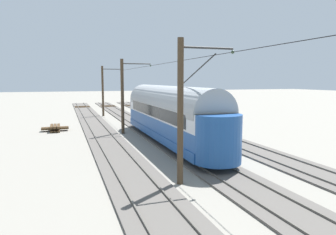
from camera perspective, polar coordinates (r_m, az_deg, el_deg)
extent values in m
plane|color=gray|center=(25.89, -1.75, -3.54)|extent=(220.00, 220.00, 0.00)
cube|color=#56514C|center=(27.51, 7.18, -2.86)|extent=(2.80, 80.00, 0.10)
cube|color=#59544C|center=(27.19, 5.82, -2.76)|extent=(0.07, 80.00, 0.08)
cube|color=#59544C|center=(27.81, 8.51, -2.58)|extent=(0.07, 80.00, 0.08)
cube|color=#47331E|center=(57.77, -6.89, 2.35)|extent=(2.50, 0.24, 0.08)
cube|color=#47331E|center=(57.14, -6.76, 2.30)|extent=(2.50, 0.24, 0.08)
cube|color=#47331E|center=(56.50, -6.62, 2.25)|extent=(2.50, 0.24, 0.08)
cube|color=#47331E|center=(55.87, -6.47, 2.20)|extent=(2.50, 0.24, 0.08)
cube|color=#47331E|center=(55.24, -6.33, 2.15)|extent=(2.50, 0.24, 0.08)
cube|color=#56514C|center=(25.88, -1.75, -3.43)|extent=(2.80, 80.00, 0.10)
cube|color=#59544C|center=(25.67, -3.28, -3.32)|extent=(0.07, 80.00, 0.08)
cube|color=#59544C|center=(26.08, -0.24, -3.14)|extent=(0.07, 80.00, 0.08)
cube|color=#47331E|center=(57.01, -11.28, 2.20)|extent=(2.50, 0.24, 0.08)
cube|color=#47331E|center=(56.37, -11.20, 2.15)|extent=(2.50, 0.24, 0.08)
cube|color=#47331E|center=(55.73, -11.10, 2.10)|extent=(2.50, 0.24, 0.08)
cube|color=#47331E|center=(55.09, -11.01, 2.05)|extent=(2.50, 0.24, 0.08)
cube|color=#47331E|center=(54.45, -10.92, 1.99)|extent=(2.50, 0.24, 0.08)
cube|color=#56514C|center=(24.96, -11.61, -3.96)|extent=(2.80, 80.00, 0.10)
cube|color=#59544C|center=(24.87, -13.26, -3.83)|extent=(0.07, 80.00, 0.08)
cube|color=#59544C|center=(25.04, -9.98, -3.68)|extent=(0.07, 80.00, 0.08)
cube|color=#47331E|center=(56.60, -15.77, 2.04)|extent=(2.50, 0.24, 0.08)
cube|color=#47331E|center=(55.95, -15.73, 1.99)|extent=(2.50, 0.24, 0.08)
cube|color=#47331E|center=(55.31, -15.69, 1.93)|extent=(2.50, 0.24, 0.08)
cube|color=#47331E|center=(54.66, -15.65, 1.88)|extent=(2.50, 0.24, 0.08)
cube|color=#47331E|center=(54.01, -15.61, 1.82)|extent=(2.50, 0.24, 0.08)
cube|color=#1E4C93|center=(23.33, 0.14, -2.94)|extent=(2.65, 15.55, 0.55)
cube|color=#1E4C93|center=(23.21, 0.14, -1.12)|extent=(2.55, 15.55, 0.95)
cube|color=silver|center=(23.09, 0.14, 1.34)|extent=(2.55, 15.55, 1.05)
cylinder|color=#999EA3|center=(23.04, 0.14, 2.64)|extent=(2.65, 15.24, 2.65)
cylinder|color=#1E4C93|center=(30.53, -4.59, 1.28)|extent=(2.55, 2.55, 2.55)
cylinder|color=#1E4C93|center=(16.16, 9.13, -3.88)|extent=(2.55, 2.55, 2.55)
cube|color=black|center=(31.55, -5.12, 3.31)|extent=(1.63, 0.08, 0.36)
cube|color=black|center=(31.61, -5.13, 2.75)|extent=(1.73, 0.06, 0.80)
cube|color=black|center=(23.54, 3.12, 1.44)|extent=(0.04, 13.06, 0.80)
cube|color=black|center=(22.70, -2.95, 1.23)|extent=(0.04, 13.06, 0.80)
cylinder|color=silver|center=(31.78, -5.15, 1.05)|extent=(0.24, 0.06, 0.24)
cube|color=gray|center=(31.82, -5.11, -0.62)|extent=(1.94, 0.12, 0.20)
cylinder|color=black|center=(18.45, 5.13, 8.39)|extent=(0.07, 5.09, 1.83)
cylinder|color=black|center=(28.24, -1.78, -1.50)|extent=(0.10, 0.76, 0.76)
cylinder|color=black|center=(27.86, -4.60, -1.64)|extent=(0.10, 0.76, 0.76)
cylinder|color=black|center=(19.11, 7.09, -5.66)|extent=(0.10, 0.76, 0.76)
cylinder|color=black|center=(18.54, 3.07, -6.02)|extent=(0.10, 0.76, 0.76)
cylinder|color=#423323|center=(41.17, -12.07, 4.82)|extent=(0.28, 0.28, 6.56)
cylinder|color=#2D2D2D|center=(41.34, -10.38, 8.87)|extent=(2.58, 0.10, 0.10)
sphere|color=#334733|center=(41.55, -8.59, 8.68)|extent=(0.16, 0.16, 0.16)
cylinder|color=#423323|center=(27.23, -8.50, 3.87)|extent=(0.28, 0.28, 6.56)
cylinder|color=#2D2D2D|center=(27.49, -5.92, 9.95)|extent=(2.58, 0.10, 0.10)
sphere|color=#334733|center=(27.81, -3.29, 9.63)|extent=(0.16, 0.16, 0.16)
cylinder|color=#423323|center=(13.64, 2.31, 0.90)|extent=(0.28, 0.28, 6.56)
cylinder|color=#2D2D2D|center=(14.15, 7.38, 12.76)|extent=(2.58, 0.10, 0.10)
sphere|color=#334733|center=(14.75, 11.97, 11.84)|extent=(0.16, 0.16, 0.16)
cylinder|color=black|center=(21.11, 1.96, 10.48)|extent=(0.03, 46.31, 0.03)
cylinder|color=black|center=(41.34, -10.38, 8.87)|extent=(2.58, 0.02, 0.02)
cube|color=#47331E|center=(30.44, -19.73, -2.19)|extent=(0.24, 2.40, 0.18)
cube|color=#47331E|center=(30.45, -20.29, -2.21)|extent=(0.24, 2.40, 0.18)
cube|color=#47331E|center=(30.46, -20.86, -2.23)|extent=(0.24, 2.40, 0.18)
cube|color=#47331E|center=(30.72, -20.30, -1.79)|extent=(2.40, 0.24, 0.18)
cube|color=#47331E|center=(30.42, -20.31, -1.88)|extent=(2.40, 0.24, 0.18)
cube|color=#47331E|center=(30.13, -20.32, -1.96)|extent=(2.40, 0.24, 0.18)
cube|color=#47331E|center=(30.39, -19.76, -1.52)|extent=(0.24, 2.40, 0.18)
cube|color=#47331E|center=(30.40, -20.32, -1.54)|extent=(0.24, 2.40, 0.18)
cube|color=#47331E|center=(30.41, -20.89, -1.56)|extent=(0.24, 2.40, 0.18)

